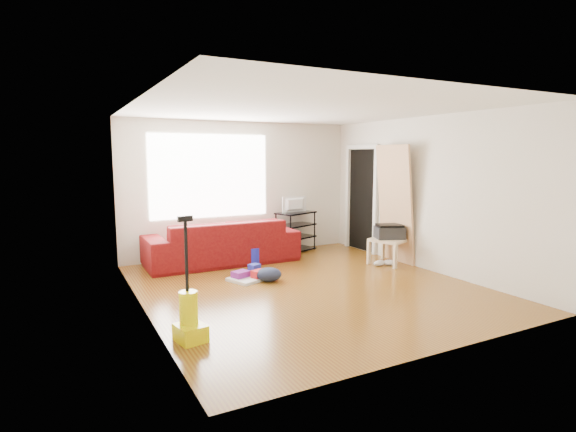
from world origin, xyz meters
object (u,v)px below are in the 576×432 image
backpack (269,281)px  vacuum (189,318)px  bucket (252,265)px  tv_stand (296,231)px  side_table (389,242)px  cleaning_tray (250,275)px  sofa (222,263)px

backpack → vacuum: 2.29m
backpack → bucket: bearing=101.5°
tv_stand → bucket: size_ratio=2.85×
side_table → cleaning_tray: bearing=175.7°
backpack → cleaning_tray: bearing=154.9°
tv_stand → backpack: size_ratio=2.31×
sofa → side_table: (2.54, -1.42, 0.38)m
side_table → vacuum: 4.27m
tv_stand → backpack: (-1.39, -1.73, -0.40)m
tv_stand → bucket: (-1.20, -0.65, -0.40)m
tv_stand → cleaning_tray: (-1.61, -1.50, -0.34)m
sofa → bucket: (0.41, -0.38, 0.00)m
side_table → bucket: bearing=153.8°
sofa → tv_stand: (1.61, 0.27, 0.40)m
bucket → vacuum: size_ratio=0.24×
backpack → vacuum: bearing=-114.3°
tv_stand → cleaning_tray: size_ratio=1.28×
sofa → backpack: (0.22, -1.46, 0.00)m
sofa → bucket: sofa is taller
side_table → backpack: size_ratio=1.88×
bucket → backpack: bearing=-99.9°
side_table → tv_stand: bearing=118.6°
vacuum → sofa: bearing=53.8°
side_table → backpack: bearing=-179.2°
side_table → vacuum: size_ratio=0.56×
side_table → cleaning_tray: size_ratio=1.04×
bucket → backpack: size_ratio=0.81×
sofa → side_table: 2.93m
tv_stand → cleaning_tray: bearing=-156.7°
sofa → backpack: size_ratio=6.89×
backpack → sofa: bearing=120.0°
tv_stand → cleaning_tray: tv_stand is taller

